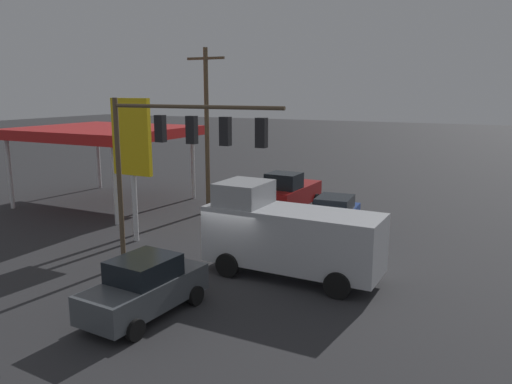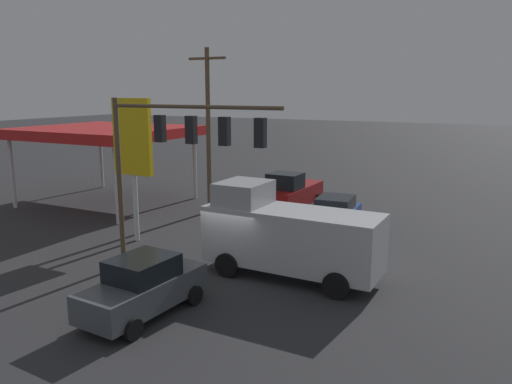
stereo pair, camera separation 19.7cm
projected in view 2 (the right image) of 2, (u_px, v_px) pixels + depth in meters
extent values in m
plane|color=#2D2D30|center=(233.00, 272.00, 19.83)|extent=(200.00, 200.00, 0.00)
cylinder|color=brown|center=(120.00, 184.00, 19.91)|extent=(0.20, 0.20, 6.83)
cylinder|color=brown|center=(192.00, 107.00, 17.70)|extent=(7.13, 0.14, 0.14)
cube|color=black|center=(160.00, 129.00, 18.51)|extent=(0.36, 0.28, 1.00)
sphere|color=#360505|center=(163.00, 120.00, 18.61)|extent=(0.22, 0.22, 0.22)
sphere|color=#392305|center=(163.00, 128.00, 18.67)|extent=(0.22, 0.22, 0.22)
sphere|color=#41FF6B|center=(163.00, 136.00, 18.73)|extent=(0.22, 0.22, 0.22)
cube|color=black|center=(191.00, 130.00, 17.88)|extent=(0.36, 0.28, 1.00)
sphere|color=#360505|center=(194.00, 121.00, 17.98)|extent=(0.22, 0.22, 0.22)
sphere|color=#392305|center=(194.00, 130.00, 18.04)|extent=(0.22, 0.22, 0.22)
sphere|color=#41FF6B|center=(194.00, 138.00, 18.10)|extent=(0.22, 0.22, 0.22)
cube|color=black|center=(225.00, 131.00, 17.26)|extent=(0.36, 0.28, 1.00)
sphere|color=#360505|center=(227.00, 122.00, 17.36)|extent=(0.22, 0.22, 0.22)
sphere|color=#392305|center=(227.00, 131.00, 17.42)|extent=(0.22, 0.22, 0.22)
sphere|color=#41FF6B|center=(227.00, 139.00, 17.48)|extent=(0.22, 0.22, 0.22)
cube|color=black|center=(260.00, 133.00, 16.64)|extent=(0.36, 0.28, 1.00)
sphere|color=#360505|center=(263.00, 123.00, 16.74)|extent=(0.22, 0.22, 0.22)
sphere|color=#392305|center=(263.00, 132.00, 16.80)|extent=(0.22, 0.22, 0.22)
sphere|color=#41FF6B|center=(263.00, 141.00, 16.86)|extent=(0.22, 0.22, 0.22)
cylinder|color=brown|center=(208.00, 132.00, 28.82)|extent=(0.26, 0.26, 9.47)
cube|color=brown|center=(207.00, 58.00, 28.00)|extent=(2.40, 0.14, 0.14)
cube|color=red|center=(105.00, 132.00, 31.20)|extent=(9.51, 8.61, 0.60)
cube|color=red|center=(150.00, 127.00, 34.97)|extent=(9.51, 0.06, 0.36)
cylinder|color=silver|center=(195.00, 167.00, 33.05)|extent=(0.24, 0.24, 4.25)
cylinder|color=silver|center=(101.00, 159.00, 36.77)|extent=(0.24, 0.24, 4.25)
cylinder|color=silver|center=(117.00, 185.00, 26.60)|extent=(0.24, 0.24, 4.25)
cylinder|color=silver|center=(12.00, 174.00, 30.31)|extent=(0.24, 0.24, 4.25)
cylinder|color=silver|center=(134.00, 171.00, 23.39)|extent=(0.24, 0.24, 6.76)
cube|color=yellow|center=(132.00, 137.00, 23.07)|extent=(2.11, 0.24, 3.55)
cube|color=black|center=(134.00, 137.00, 23.18)|extent=(1.48, 0.04, 1.24)
cube|color=navy|center=(335.00, 219.00, 24.91)|extent=(2.14, 4.53, 0.90)
cube|color=black|center=(335.00, 204.00, 24.75)|extent=(1.81, 2.12, 0.70)
cylinder|color=black|center=(346.00, 238.00, 23.36)|extent=(0.27, 0.68, 0.66)
cylinder|color=black|center=(309.00, 233.00, 24.06)|extent=(0.27, 0.68, 0.66)
cylinder|color=black|center=(359.00, 223.00, 25.95)|extent=(0.27, 0.68, 0.66)
cylinder|color=black|center=(324.00, 219.00, 26.64)|extent=(0.27, 0.68, 0.66)
cube|color=maroon|center=(292.00, 195.00, 29.90)|extent=(2.17, 5.26, 1.10)
cube|color=black|center=(285.00, 181.00, 28.92)|extent=(1.89, 1.66, 0.90)
cylinder|color=black|center=(295.00, 212.00, 28.07)|extent=(0.25, 0.81, 0.80)
cylinder|color=black|center=(263.00, 208.00, 29.04)|extent=(0.25, 0.81, 0.80)
cylinder|color=black|center=(318.00, 200.00, 30.97)|extent=(0.25, 0.81, 0.80)
cylinder|color=black|center=(288.00, 197.00, 31.94)|extent=(0.25, 0.81, 0.80)
cube|color=#474C51|center=(144.00, 292.00, 15.95)|extent=(2.10, 4.51, 0.90)
cube|color=black|center=(142.00, 268.00, 15.80)|extent=(1.79, 2.11, 0.70)
cylinder|color=black|center=(133.00, 329.00, 14.38)|extent=(0.27, 0.67, 0.66)
cylinder|color=black|center=(89.00, 315.00, 15.31)|extent=(0.27, 0.67, 0.66)
cylinder|color=black|center=(194.00, 295.00, 16.78)|extent=(0.27, 0.67, 0.66)
cylinder|color=black|center=(153.00, 285.00, 17.71)|extent=(0.27, 0.67, 0.66)
cube|color=silver|center=(292.00, 238.00, 19.01)|extent=(6.84, 2.43, 2.20)
cube|color=#A5A7AB|center=(244.00, 193.00, 19.67)|extent=(1.84, 2.15, 0.90)
cylinder|color=black|center=(227.00, 265.00, 19.25)|extent=(0.96, 0.24, 0.96)
cylinder|color=black|center=(255.00, 249.00, 21.27)|extent=(0.96, 0.24, 0.96)
cylinder|color=black|center=(336.00, 286.00, 17.20)|extent=(0.96, 0.24, 0.96)
cylinder|color=black|center=(356.00, 265.00, 19.22)|extent=(0.96, 0.24, 0.96)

